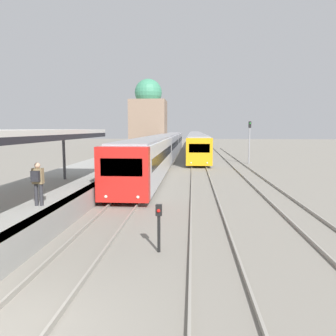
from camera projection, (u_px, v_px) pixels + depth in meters
name	position (u px, v px, depth m)	size (l,w,h in m)	color
track_platform_line	(6.00, 335.00, 6.17)	(1.51, 120.00, 0.15)	gray
person_on_platform	(38.00, 180.00, 12.42)	(0.40, 0.40, 1.66)	#2D2D33
train_near	(165.00, 146.00, 41.68)	(2.71, 51.61, 3.17)	red
train_far	(196.00, 140.00, 63.94)	(2.65, 64.15, 3.13)	gold
signal_post_near	(159.00, 222.00, 10.40)	(0.20, 0.21, 1.56)	black
signal_mast_far	(249.00, 137.00, 36.52)	(0.28, 0.29, 4.74)	gray
distant_domed_building	(149.00, 119.00, 52.96)	(5.66, 5.66, 11.84)	#89705B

